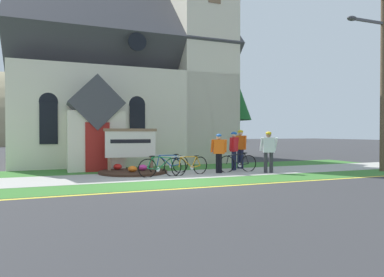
% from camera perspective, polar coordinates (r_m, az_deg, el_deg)
% --- Properties ---
extents(ground, '(140.00, 140.00, 0.00)m').
position_cam_1_polar(ground, '(15.46, -7.36, -5.21)').
color(ground, '#333335').
extents(sidewalk_slab, '(32.00, 2.71, 0.01)m').
position_cam_1_polar(sidewalk_slab, '(13.43, -5.46, -6.11)').
color(sidewalk_slab, '#A8A59E').
rests_on(sidewalk_slab, ground).
extents(grass_verge, '(32.00, 1.77, 0.01)m').
position_cam_1_polar(grass_verge, '(11.31, -2.31, -7.43)').
color(grass_verge, '#38722D').
rests_on(grass_verge, ground).
extents(church_lawn, '(24.00, 2.50, 0.01)m').
position_cam_1_polar(church_lawn, '(15.93, -8.05, -5.02)').
color(church_lawn, '#38722D').
rests_on(church_lawn, ground).
extents(curb_paint_stripe, '(28.00, 0.16, 0.01)m').
position_cam_1_polar(curb_paint_stripe, '(10.36, -0.41, -8.21)').
color(curb_paint_stripe, yellow).
rests_on(curb_paint_stripe, ground).
extents(church_building, '(11.94, 12.08, 12.85)m').
position_cam_1_polar(church_building, '(22.01, -10.80, 9.14)').
color(church_building, beige).
rests_on(church_building, ground).
extents(church_sign, '(2.25, 0.17, 1.84)m').
position_cam_1_polar(church_sign, '(14.78, -10.09, -0.88)').
color(church_sign, '#7F6047').
rests_on(church_sign, ground).
extents(flower_bed, '(2.79, 2.79, 0.34)m').
position_cam_1_polar(flower_bed, '(14.39, -9.73, -5.40)').
color(flower_bed, '#382319').
rests_on(flower_bed, ground).
extents(bicycle_blue, '(1.72, 0.57, 0.78)m').
position_cam_1_polar(bicycle_blue, '(13.57, -0.34, -4.48)').
color(bicycle_blue, black).
rests_on(bicycle_blue, ground).
extents(bicycle_orange, '(1.77, 0.09, 0.84)m').
position_cam_1_polar(bicycle_orange, '(14.70, 7.60, -4.06)').
color(bicycle_orange, black).
rests_on(bicycle_orange, ground).
extents(bicycle_green, '(1.73, 0.15, 0.83)m').
position_cam_1_polar(bicycle_green, '(13.02, -5.29, -4.70)').
color(bicycle_green, black).
rests_on(bicycle_green, ground).
extents(bicycle_yellow, '(1.77, 0.31, 0.80)m').
position_cam_1_polar(bicycle_yellow, '(14.16, -3.81, -4.23)').
color(bicycle_yellow, black).
rests_on(bicycle_yellow, ground).
extents(cyclist_in_red_jersey, '(0.62, 0.45, 1.71)m').
position_cam_1_polar(cyclist_in_red_jersey, '(14.55, 12.53, -1.62)').
color(cyclist_in_red_jersey, '#2D2D33').
rests_on(cyclist_in_red_jersey, ground).
extents(cyclist_in_yellow_jersey, '(0.58, 0.42, 1.61)m').
position_cam_1_polar(cyclist_in_yellow_jersey, '(14.14, 4.46, -1.97)').
color(cyclist_in_yellow_jersey, black).
rests_on(cyclist_in_yellow_jersey, ground).
extents(cyclist_in_white_jersey, '(0.59, 0.49, 1.70)m').
position_cam_1_polar(cyclist_in_white_jersey, '(15.25, 6.95, -1.52)').
color(cyclist_in_white_jersey, '#191E38').
rests_on(cyclist_in_white_jersey, ground).
extents(cyclist_in_orange_jersey, '(0.40, 0.75, 1.79)m').
position_cam_1_polar(cyclist_in_orange_jersey, '(16.05, 8.00, -1.17)').
color(cyclist_in_orange_jersey, '#191E38').
rests_on(cyclist_in_orange_jersey, ground).
extents(utility_pole, '(3.12, 0.28, 8.74)m').
position_cam_1_polar(utility_pole, '(17.18, 28.87, 11.51)').
color(utility_pole, brown).
rests_on(utility_pole, ground).
extents(roadside_conifer, '(3.38, 3.38, 7.22)m').
position_cam_1_polar(roadside_conifer, '(23.44, 5.64, 8.76)').
color(roadside_conifer, '#3D2D1E').
rests_on(roadside_conifer, ground).
extents(distant_hill, '(76.61, 42.99, 24.06)m').
position_cam_1_polar(distant_hill, '(67.85, -22.74, -0.56)').
color(distant_hill, '#847A5B').
rests_on(distant_hill, ground).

